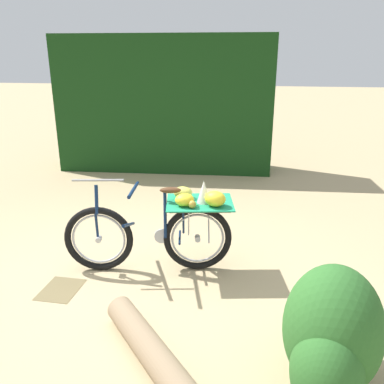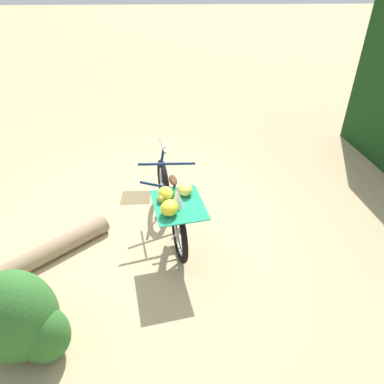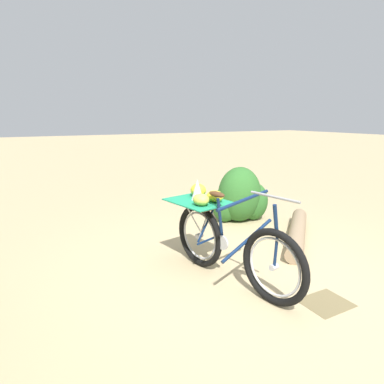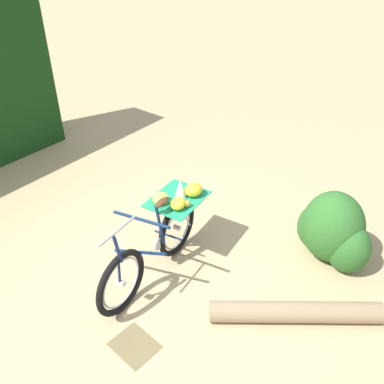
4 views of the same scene
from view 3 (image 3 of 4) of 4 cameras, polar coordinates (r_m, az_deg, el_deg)
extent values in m
plane|color=tan|center=(3.61, 8.42, -15.47)|extent=(60.00, 60.00, 0.00)
torus|color=black|center=(3.16, 14.09, -12.57)|extent=(0.21, 0.73, 0.73)
torus|color=#B7B7BC|center=(3.16, 14.09, -12.57)|extent=(0.14, 0.56, 0.57)
cylinder|color=#B7B7BC|center=(3.16, 14.09, -12.57)|extent=(0.09, 0.07, 0.06)
torus|color=black|center=(3.82, 1.27, -7.62)|extent=(0.21, 0.73, 0.73)
torus|color=#B7B7BC|center=(3.82, 1.27, -7.62)|extent=(0.14, 0.56, 0.57)
cylinder|color=#B7B7BC|center=(3.82, 1.27, -7.62)|extent=(0.09, 0.07, 0.06)
cylinder|color=#0F2347|center=(3.28, 9.66, -8.26)|extent=(0.70, 0.17, 0.30)
cylinder|color=#0F2347|center=(3.21, 8.98, -1.42)|extent=(0.71, 0.18, 0.11)
cylinder|color=#0F2347|center=(3.49, 4.95, -4.93)|extent=(0.12, 0.06, 0.49)
cylinder|color=#0F2347|center=(3.68, 3.22, -8.20)|extent=(0.38, 0.10, 0.05)
cylinder|color=#0F2347|center=(3.64, 2.84, -4.90)|extent=(0.32, 0.09, 0.47)
cylinder|color=#0F2347|center=(3.10, 14.39, -10.11)|extent=(0.05, 0.04, 0.30)
cylinder|color=#0F2347|center=(3.01, 14.40, -4.78)|extent=(0.10, 0.05, 0.30)
cylinder|color=gray|center=(2.97, 14.16, -0.84)|extent=(0.13, 0.51, 0.02)
ellipsoid|color=#4C2D19|center=(3.46, 4.34, -0.40)|extent=(0.13, 0.23, 0.06)
cylinder|color=#B7B7BC|center=(3.55, 5.33, -8.80)|extent=(0.05, 0.16, 0.16)
cylinder|color=#B7B7BC|center=(3.69, 2.25, -5.26)|extent=(0.20, 0.06, 0.39)
cylinder|color=#B7B7BC|center=(3.84, 0.16, -4.50)|extent=(0.24, 0.06, 0.39)
cube|color=brown|center=(3.71, 1.10, -1.87)|extent=(0.55, 0.68, 0.02)
cube|color=#1E8C60|center=(3.71, 1.10, -1.60)|extent=(0.66, 0.77, 0.01)
ellipsoid|color=#CCC64C|center=(3.50, 1.58, -1.33)|extent=(0.18, 0.20, 0.13)
ellipsoid|color=yellow|center=(3.65, 4.03, -0.73)|extent=(0.23, 0.25, 0.13)
ellipsoid|color=yellow|center=(3.88, 1.10, 0.33)|extent=(0.23, 0.26, 0.16)
sphere|color=#B29333|center=(3.76, 3.98, -0.72)|extent=(0.08, 0.08, 0.08)
cone|color=white|center=(3.72, 0.94, 0.41)|extent=(0.17, 0.17, 0.24)
cylinder|color=#937A5B|center=(4.91, 17.87, -6.67)|extent=(1.46, 1.35, 0.22)
ellipsoid|color=#2D6628|center=(5.47, 8.28, -0.40)|extent=(0.73, 0.66, 0.91)
ellipsoid|color=#2D6628|center=(5.61, 10.65, -1.60)|extent=(0.50, 0.45, 0.64)
ellipsoid|color=#2D6628|center=(5.43, 5.85, -2.15)|extent=(0.46, 0.41, 0.59)
cylinder|color=#4C3823|center=(5.56, 8.16, -4.06)|extent=(0.07, 0.07, 0.18)
cube|color=olive|center=(3.48, 22.31, -17.43)|extent=(0.44, 0.36, 0.01)
camera|label=1|loc=(6.70, 28.88, 15.58)|focal=36.97mm
camera|label=2|loc=(6.57, -13.42, 23.80)|focal=32.37mm
camera|label=4|loc=(4.89, 62.52, 28.04)|focal=38.78mm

